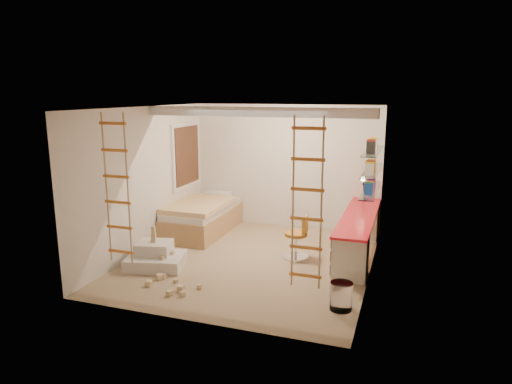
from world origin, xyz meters
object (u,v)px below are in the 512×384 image
(desk, at_px, (358,234))
(play_platform, at_px, (156,257))
(bed, at_px, (203,217))
(swivel_chair, at_px, (297,243))

(desk, relative_size, play_platform, 2.66)
(bed, relative_size, swivel_chair, 2.63)
(swivel_chair, bearing_deg, desk, 27.10)
(bed, distance_m, play_platform, 1.99)
(desk, relative_size, bed, 1.40)
(swivel_chair, xyz_separation_m, play_platform, (-2.14, -1.12, -0.12))
(desk, distance_m, swivel_chair, 1.11)
(swivel_chair, bearing_deg, bed, 158.60)
(swivel_chair, distance_m, play_platform, 2.41)
(desk, relative_size, swivel_chair, 3.68)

